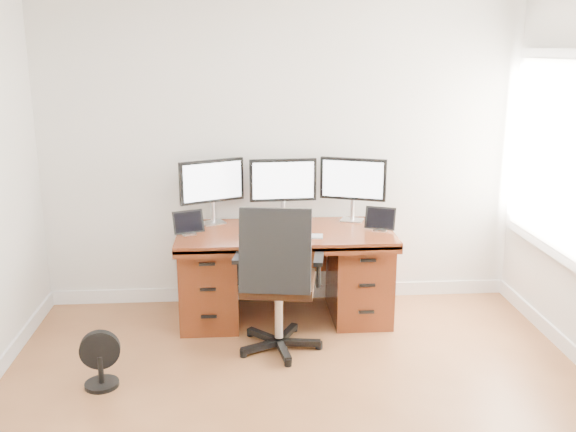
{
  "coord_description": "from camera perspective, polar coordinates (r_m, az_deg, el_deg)",
  "views": [
    {
      "loc": [
        -0.33,
        -3.07,
        2.16
      ],
      "look_at": [
        0.0,
        1.5,
        0.95
      ],
      "focal_mm": 40.0,
      "sensor_mm": 36.0,
      "label": 1
    }
  ],
  "objects": [
    {
      "name": "figurine_purple",
      "position": [
        5.2,
        -4.04,
        -0.39
      ],
      "size": [
        0.04,
        0.04,
        0.09
      ],
      "color": "#7D60E7",
      "rests_on": "desk"
    },
    {
      "name": "monitor_center",
      "position": [
        5.26,
        -0.44,
        3.01
      ],
      "size": [
        0.55,
        0.15,
        0.53
      ],
      "rotation": [
        0.0,
        0.0,
        0.06
      ],
      "color": "silver",
      "rests_on": "desk"
    },
    {
      "name": "tablet_right",
      "position": [
        5.11,
        8.22,
        -0.38
      ],
      "size": [
        0.25,
        0.15,
        0.19
      ],
      "rotation": [
        0.0,
        0.0,
        -0.39
      ],
      "color": "silver",
      "rests_on": "desk"
    },
    {
      "name": "trackpad",
      "position": [
        4.92,
        2.44,
        -1.81
      ],
      "size": [
        0.13,
        0.13,
        0.01
      ],
      "primitive_type": "cube",
      "rotation": [
        0.0,
        0.0,
        -0.12
      ],
      "color": "#B6B8BD",
      "rests_on": "desk"
    },
    {
      "name": "phone",
      "position": [
        5.08,
        0.04,
        -1.25
      ],
      "size": [
        0.13,
        0.08,
        0.01
      ],
      "primitive_type": "cube",
      "rotation": [
        0.0,
        0.0,
        0.14
      ],
      "color": "black",
      "rests_on": "desk"
    },
    {
      "name": "back_wall",
      "position": [
        5.39,
        -0.58,
        6.15
      ],
      "size": [
        4.0,
        0.1,
        2.7
      ],
      "primitive_type": "cube",
      "color": "white",
      "rests_on": "ground"
    },
    {
      "name": "keyboard",
      "position": [
        4.87,
        -0.05,
        -1.92
      ],
      "size": [
        0.3,
        0.18,
        0.01
      ],
      "primitive_type": "cube",
      "rotation": [
        0.0,
        0.0,
        0.24
      ],
      "color": "silver",
      "rests_on": "desk"
    },
    {
      "name": "figurine_yellow",
      "position": [
        5.22,
        1.21,
        -0.29
      ],
      "size": [
        0.04,
        0.04,
        0.09
      ],
      "color": "#E1B46D",
      "rests_on": "desk"
    },
    {
      "name": "monitor_left",
      "position": [
        5.25,
        -6.77,
        2.9
      ],
      "size": [
        0.51,
        0.26,
        0.53
      ],
      "rotation": [
        0.0,
        0.0,
        0.44
      ],
      "color": "silver",
      "rests_on": "desk"
    },
    {
      "name": "office_chair",
      "position": [
        4.66,
        -0.89,
        -7.84
      ],
      "size": [
        0.68,
        0.68,
        1.12
      ],
      "rotation": [
        0.0,
        0.0,
        -0.16
      ],
      "color": "black",
      "rests_on": "ground"
    },
    {
      "name": "monitor_right",
      "position": [
        5.33,
        5.8,
        3.09
      ],
      "size": [
        0.53,
        0.22,
        0.53
      ],
      "rotation": [
        0.0,
        0.0,
        -0.36
      ],
      "color": "silver",
      "rests_on": "desk"
    },
    {
      "name": "drawing_tablet",
      "position": [
        4.92,
        -3.14,
        -1.82
      ],
      "size": [
        0.22,
        0.17,
        0.01
      ],
      "primitive_type": "cube",
      "rotation": [
        0.0,
        0.0,
        0.19
      ],
      "color": "black",
      "rests_on": "desk"
    },
    {
      "name": "floor_fan",
      "position": [
        4.44,
        -16.37,
        -12.22
      ],
      "size": [
        0.27,
        0.22,
        0.38
      ],
      "rotation": [
        0.0,
        0.0,
        0.13
      ],
      "color": "black",
      "rests_on": "ground"
    },
    {
      "name": "figurine_blue",
      "position": [
        5.2,
        -1.38,
        -0.34
      ],
      "size": [
        0.04,
        0.04,
        0.09
      ],
      "color": "#6B7EE8",
      "rests_on": "desk"
    },
    {
      "name": "desk",
      "position": [
        5.21,
        -0.26,
        -4.91
      ],
      "size": [
        1.7,
        0.8,
        0.75
      ],
      "color": "#562411",
      "rests_on": "ground"
    },
    {
      "name": "figurine_orange",
      "position": [
        5.2,
        -3.2,
        -0.37
      ],
      "size": [
        0.04,
        0.04,
        0.09
      ],
      "color": "#F97240",
      "rests_on": "desk"
    },
    {
      "name": "tablet_left",
      "position": [
        5.01,
        -8.85,
        -0.7
      ],
      "size": [
        0.25,
        0.15,
        0.19
      ],
      "rotation": [
        0.0,
        0.0,
        0.37
      ],
      "color": "silver",
      "rests_on": "desk"
    }
  ]
}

